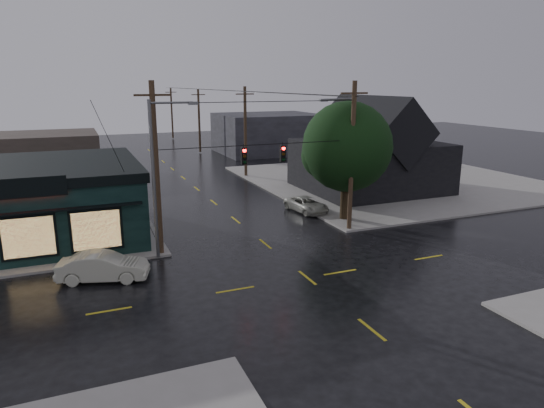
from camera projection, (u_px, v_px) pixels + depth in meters
name	position (u px, v px, depth m)	size (l,w,h in m)	color
ground_plane	(307.00, 278.00, 25.60)	(160.00, 160.00, 0.00)	black
sidewalk_ne	(392.00, 180.00, 50.93)	(28.00, 28.00, 0.15)	gray
pizza_shop	(8.00, 203.00, 30.99)	(16.30, 12.34, 4.90)	black
ne_building	(370.00, 144.00, 45.31)	(12.60, 11.60, 8.75)	black
corner_tree	(347.00, 147.00, 35.00)	(6.54, 6.54, 8.64)	black
utility_pole_nw	(161.00, 255.00, 29.00)	(2.00, 0.32, 10.15)	black
utility_pole_ne	(349.00, 230.00, 33.84)	(2.00, 0.32, 10.15)	black
utility_pole_far_a	(246.00, 177.00, 53.10)	(2.00, 0.32, 9.65)	black
utility_pole_far_b	(200.00, 153.00, 71.01)	(2.00, 0.32, 9.15)	black
utility_pole_far_c	(173.00, 139.00, 88.93)	(2.00, 0.32, 9.15)	black
span_signal_assembly	(263.00, 154.00, 30.07)	(13.00, 0.48, 1.23)	black
streetlight_nw	(158.00, 259.00, 28.27)	(5.40, 0.30, 9.15)	#5D5F61
streetlight_ne	(350.00, 227.00, 34.65)	(5.40, 0.30, 9.15)	#5D5F61
bg_building_west	(43.00, 153.00, 55.69)	(12.00, 10.00, 4.40)	#302823
bg_building_east	(268.00, 133.00, 71.18)	(14.00, 12.00, 5.60)	#232227
sedan_cream	(103.00, 267.00, 25.09)	(1.59, 4.56, 1.50)	#B5B6A0
suv_silver	(307.00, 205.00, 38.55)	(1.96, 4.25, 1.18)	#A8A89B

